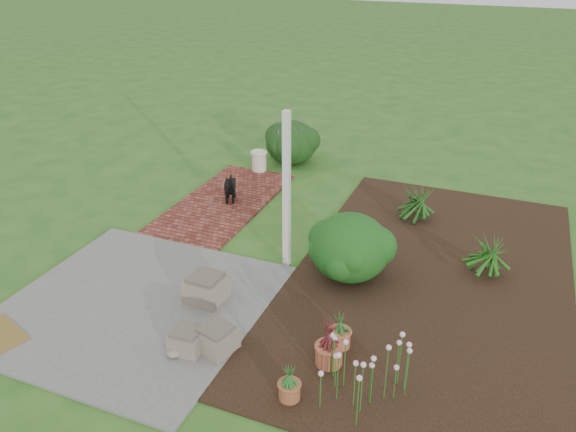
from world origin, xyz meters
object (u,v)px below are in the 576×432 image
at_px(cream_ceramic_urn, 259,161).
at_px(black_dog, 230,187).
at_px(stone_trough_near, 217,339).
at_px(evergreen_shrub, 350,246).

bearing_deg(cream_ceramic_urn, black_dog, -84.20).
height_order(stone_trough_near, cream_ceramic_urn, cream_ceramic_urn).
height_order(stone_trough_near, evergreen_shrub, evergreen_shrub).
distance_m(stone_trough_near, cream_ceramic_urn, 5.99).
bearing_deg(cream_ceramic_urn, stone_trough_near, -70.14).
height_order(stone_trough_near, black_dog, black_dog).
distance_m(cream_ceramic_urn, evergreen_shrub, 4.54).
distance_m(black_dog, evergreen_shrub, 3.33).
xyz_separation_m(stone_trough_near, cream_ceramic_urn, (-2.03, 5.63, 0.07)).
distance_m(stone_trough_near, evergreen_shrub, 2.53).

